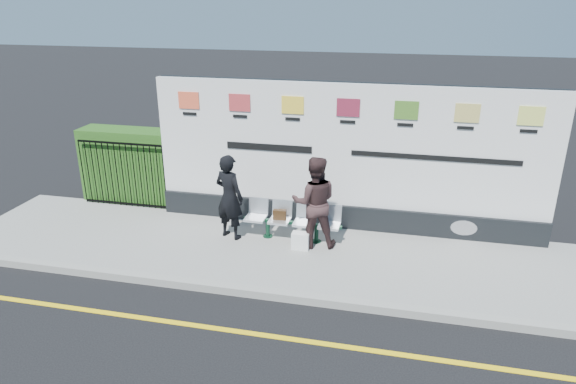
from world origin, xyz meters
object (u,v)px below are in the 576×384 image
at_px(billboard, 346,168).
at_px(woman_left, 229,197).
at_px(bench, 292,230).
at_px(woman_right, 314,202).

height_order(billboard, woman_left, billboard).
distance_m(bench, woman_right, 0.85).
xyz_separation_m(billboard, woman_left, (-2.17, -1.02, -0.44)).
relative_size(billboard, woman_right, 4.43).
bearing_deg(woman_right, woman_left, -11.78).
relative_size(woman_left, woman_right, 0.96).
distance_m(billboard, woman_left, 2.44).
xyz_separation_m(bench, woman_left, (-1.23, -0.16, 0.66)).
distance_m(bench, woman_left, 1.40).
bearing_deg(billboard, woman_left, -154.71).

